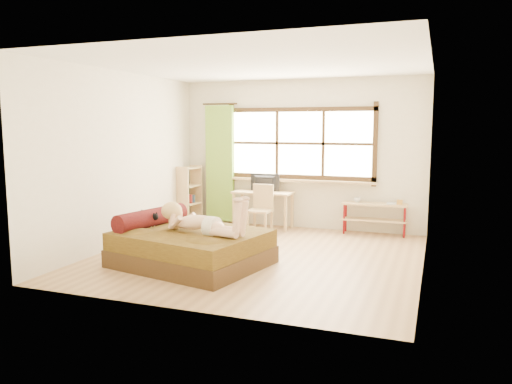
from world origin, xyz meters
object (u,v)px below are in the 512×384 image
at_px(bed, 189,246).
at_px(pipe_shelf, 375,212).
at_px(bookshelf, 190,195).
at_px(kitten, 149,218).
at_px(chair, 261,206).
at_px(desk, 263,196).
at_px(woman, 199,212).

height_order(bed, pipe_shelf, bed).
bearing_deg(bookshelf, kitten, -67.48).
relative_size(pipe_shelf, bookshelf, 1.00).
bearing_deg(pipe_shelf, kitten, -137.54).
distance_m(bed, bookshelf, 2.94).
xyz_separation_m(kitten, chair, (0.90, 2.20, -0.10)).
bearing_deg(pipe_shelf, desk, -177.97).
bearing_deg(bed, bookshelf, 129.52).
relative_size(kitten, chair, 0.33).
bearing_deg(chair, bookshelf, 170.18).
distance_m(woman, bookshelf, 3.07).
bearing_deg(pipe_shelf, bookshelf, -178.26).
bearing_deg(bookshelf, chair, -3.38).
distance_m(woman, pipe_shelf, 3.45).
relative_size(bed, bookshelf, 1.93).
distance_m(bed, kitten, 0.75).
bearing_deg(woman, desk, 103.59).
bearing_deg(kitten, pipe_shelf, 55.94).
xyz_separation_m(kitten, pipe_shelf, (2.80, 2.69, -0.17)).
bearing_deg(kitten, woman, 2.30).
distance_m(pipe_shelf, bookshelf, 3.48).
relative_size(bed, kitten, 7.64).
xyz_separation_m(desk, chair, (0.10, -0.37, -0.12)).
bearing_deg(bed, kitten, -175.55).
bearing_deg(desk, bed, -91.58).
relative_size(bed, chair, 2.51).
bearing_deg(bed, desk, 99.43).
height_order(kitten, pipe_shelf, kitten).
bearing_deg(pipe_shelf, bed, -128.79).
xyz_separation_m(pipe_shelf, bookshelf, (-3.47, -0.19, 0.16)).
relative_size(bed, pipe_shelf, 1.92).
xyz_separation_m(bed, bookshelf, (-1.35, 2.59, 0.31)).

